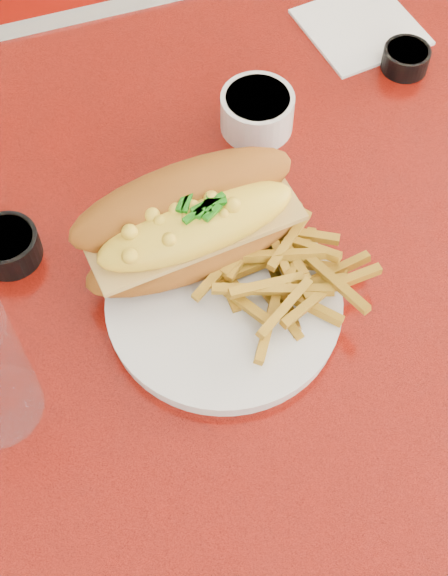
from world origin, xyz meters
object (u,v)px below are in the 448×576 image
object	(u,v)px
sauce_cup_right	(406,58)
dinner_plate	(224,304)
gravy_ramekin	(257,111)
diner_table	(335,289)
mac_hoagie	(192,222)
booth_bench_far	(164,56)
fork	(272,267)
sauce_cup_left	(8,245)

from	to	relation	value
sauce_cup_right	dinner_plate	bearing A→B (deg)	-141.91
gravy_ramekin	sauce_cup_right	bearing A→B (deg)	8.62
diner_table	sauce_cup_right	bearing A→B (deg)	50.74
diner_table	gravy_ramekin	xyz separation A→B (m)	(-0.06, 0.15, 0.19)
diner_table	mac_hoagie	size ratio (longest dim) A/B	4.98
booth_bench_far	fork	world-z (taller)	booth_bench_far
fork	gravy_ramekin	xyz separation A→B (m)	(0.06, 0.20, 0.01)
booth_bench_far	mac_hoagie	size ratio (longest dim) A/B	4.85
booth_bench_far	mac_hoagie	distance (m)	0.99
fork	gravy_ramekin	world-z (taller)	gravy_ramekin
dinner_plate	sauce_cup_right	bearing A→B (deg)	38.09
booth_bench_far	fork	size ratio (longest dim) A/B	7.42
diner_table	fork	bearing A→B (deg)	-156.73
sauce_cup_left	sauce_cup_right	world-z (taller)	sauce_cup_left
mac_hoagie	fork	world-z (taller)	mac_hoagie
booth_bench_far	gravy_ramekin	distance (m)	0.83
booth_bench_far	sauce_cup_left	bearing A→B (deg)	-115.78
sauce_cup_right	sauce_cup_left	bearing A→B (deg)	-167.10
booth_bench_far	gravy_ramekin	xyz separation A→B (m)	(-0.06, -0.66, 0.51)
diner_table	gravy_ramekin	world-z (taller)	gravy_ramekin
booth_bench_far	dinner_plate	distance (m)	1.02
dinner_plate	sauce_cup_left	size ratio (longest dim) A/B	3.14
fork	gravy_ramekin	bearing A→B (deg)	-12.77
diner_table	sauce_cup_left	bearing A→B (deg)	169.80
diner_table	booth_bench_far	world-z (taller)	booth_bench_far
fork	mac_hoagie	bearing A→B (deg)	57.48
booth_bench_far	sauce_cup_right	world-z (taller)	booth_bench_far
mac_hoagie	fork	distance (m)	0.09
booth_bench_far	mac_hoagie	bearing A→B (deg)	-102.55
diner_table	gravy_ramekin	bearing A→B (deg)	110.26
sauce_cup_right	fork	bearing A→B (deg)	-138.60
dinner_plate	gravy_ramekin	world-z (taller)	gravy_ramekin
sauce_cup_left	mac_hoagie	bearing A→B (deg)	-19.61
sauce_cup_right	booth_bench_far	bearing A→B (deg)	103.25
fork	diner_table	bearing A→B (deg)	-63.59
dinner_plate	mac_hoagie	world-z (taller)	mac_hoagie
mac_hoagie	sauce_cup_right	distance (m)	0.38
booth_bench_far	dinner_plate	size ratio (longest dim) A/B	4.49
fork	gravy_ramekin	distance (m)	0.21
booth_bench_far	sauce_cup_right	distance (m)	0.82
sauce_cup_right	gravy_ramekin	bearing A→B (deg)	-171.38
booth_bench_far	gravy_ramekin	bearing A→B (deg)	-94.81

